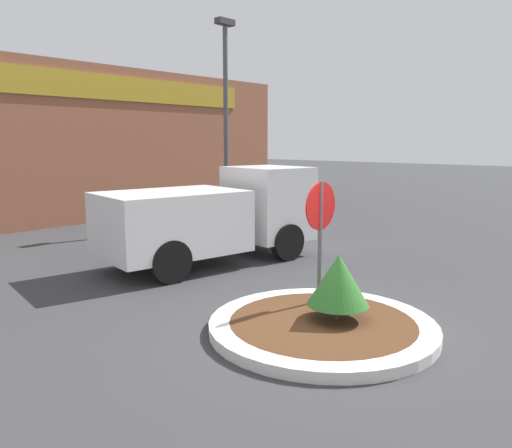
# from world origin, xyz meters

# --- Properties ---
(ground_plane) EXTENTS (120.00, 120.00, 0.00)m
(ground_plane) POSITION_xyz_m (0.00, 0.00, 0.00)
(ground_plane) COLOR #38383A
(traffic_island) EXTENTS (3.53, 3.53, 0.17)m
(traffic_island) POSITION_xyz_m (0.00, 0.00, 0.08)
(traffic_island) COLOR silver
(traffic_island) RESTS_ON ground_plane
(stop_sign) EXTENTS (0.82, 0.07, 2.28)m
(stop_sign) POSITION_xyz_m (0.74, 0.60, 1.60)
(stop_sign) COLOR #4C4C51
(stop_sign) RESTS_ON ground_plane
(island_shrub) EXTENTS (0.97, 0.97, 1.04)m
(island_shrub) POSITION_xyz_m (0.23, -0.12, 0.81)
(island_shrub) COLOR brown
(island_shrub) RESTS_ON traffic_island
(utility_truck) EXTENTS (5.54, 2.83, 2.28)m
(utility_truck) POSITION_xyz_m (1.95, 4.57, 1.18)
(utility_truck) COLOR white
(utility_truck) RESTS_ON ground_plane
(storefront_building) EXTENTS (15.80, 6.07, 5.70)m
(storefront_building) POSITION_xyz_m (4.89, 15.37, 2.85)
(storefront_building) COLOR #93563D
(storefront_building) RESTS_ON ground_plane
(light_pole) EXTENTS (0.70, 0.30, 6.99)m
(light_pole) POSITION_xyz_m (6.06, 8.39, 4.06)
(light_pole) COLOR #4C4C51
(light_pole) RESTS_ON ground_plane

